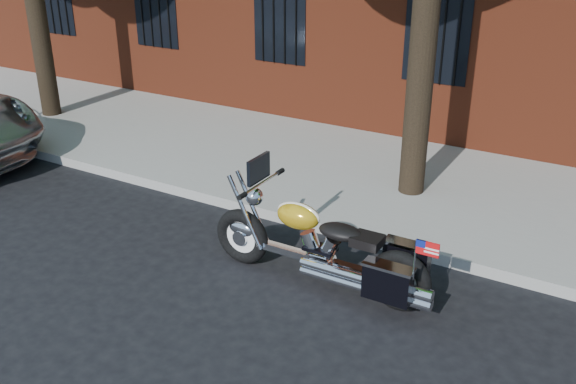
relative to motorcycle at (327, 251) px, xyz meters
The scene contains 4 objects.
ground 0.73m from the motorcycle, 161.09° to the right, with size 120.00×120.00×0.00m, color black.
curb 1.37m from the motorcycle, 113.76° to the left, with size 40.00×0.16×0.15m, color gray.
sidewalk 3.15m from the motorcycle, 99.73° to the left, with size 40.00×3.60×0.15m, color gray.
motorcycle is the anchor object (origin of this frame).
Camera 1 is at (3.25, -5.32, 3.90)m, focal length 40.00 mm.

